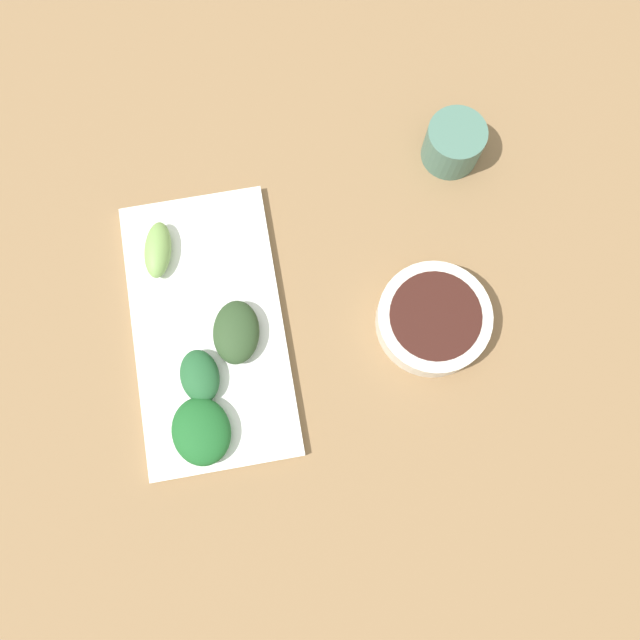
# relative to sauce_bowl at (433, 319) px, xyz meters

# --- Properties ---
(tabletop) EXTENTS (2.10, 2.10, 0.02)m
(tabletop) POSITION_rel_sauce_bowl_xyz_m (0.13, -0.02, -0.03)
(tabletop) COLOR olive
(tabletop) RESTS_ON ground
(sauce_bowl) EXTENTS (0.13, 0.13, 0.04)m
(sauce_bowl) POSITION_rel_sauce_bowl_xyz_m (0.00, 0.00, 0.00)
(sauce_bowl) COLOR silver
(sauce_bowl) RESTS_ON tabletop
(serving_plate) EXTENTS (0.17, 0.32, 0.01)m
(serving_plate) POSITION_rel_sauce_bowl_xyz_m (0.25, -0.04, -0.01)
(serving_plate) COLOR white
(serving_plate) RESTS_ON tabletop
(broccoli_leafy_0) EXTENTS (0.06, 0.08, 0.03)m
(broccoli_leafy_0) POSITION_rel_sauce_bowl_xyz_m (0.22, -0.02, 0.01)
(broccoli_leafy_0) COLOR #2C4525
(broccoli_leafy_0) RESTS_ON serving_plate
(broccoli_leafy_1) EXTENTS (0.05, 0.06, 0.03)m
(broccoli_leafy_1) POSITION_rel_sauce_bowl_xyz_m (0.26, 0.02, 0.01)
(broccoli_leafy_1) COLOR #22592F
(broccoli_leafy_1) RESTS_ON serving_plate
(broccoli_stalk_2) EXTENTS (0.04, 0.07, 0.02)m
(broccoli_stalk_2) POSITION_rel_sauce_bowl_xyz_m (0.29, -0.13, 0.00)
(broccoli_stalk_2) COLOR #77A150
(broccoli_stalk_2) RESTS_ON serving_plate
(broccoli_leafy_3) EXTENTS (0.07, 0.08, 0.03)m
(broccoli_leafy_3) POSITION_rel_sauce_bowl_xyz_m (0.27, 0.08, 0.01)
(broccoli_leafy_3) COLOR #1C5B25
(broccoli_leafy_3) RESTS_ON serving_plate
(tea_cup) EXTENTS (0.07, 0.07, 0.05)m
(tea_cup) POSITION_rel_sauce_bowl_xyz_m (-0.07, -0.20, 0.01)
(tea_cup) COLOR #497262
(tea_cup) RESTS_ON tabletop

